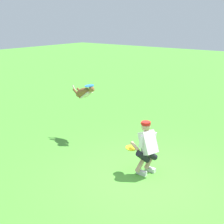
# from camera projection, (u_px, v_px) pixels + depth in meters

# --- Properties ---
(ground_plane) EXTENTS (60.00, 60.00, 0.00)m
(ground_plane) POSITION_uv_depth(u_px,v_px,m) (145.00, 180.00, 7.05)
(ground_plane) COLOR #4B9933
(person) EXTENTS (0.67, 0.66, 1.29)m
(person) POSITION_uv_depth(u_px,v_px,m) (147.00, 146.00, 7.18)
(person) COLOR silver
(person) RESTS_ON ground_plane
(dog) EXTENTS (1.02, 0.33, 0.52)m
(dog) POSITION_uv_depth(u_px,v_px,m) (84.00, 92.00, 9.22)
(dog) COLOR brown
(frisbee_flying) EXTENTS (0.39, 0.39, 0.05)m
(frisbee_flying) POSITION_uv_depth(u_px,v_px,m) (89.00, 86.00, 8.98)
(frisbee_flying) COLOR #2D87EC
(frisbee_held) EXTENTS (0.32, 0.32, 0.07)m
(frisbee_held) POSITION_uv_depth(u_px,v_px,m) (131.00, 148.00, 7.31)
(frisbee_held) COLOR yellow
(frisbee_held) RESTS_ON person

